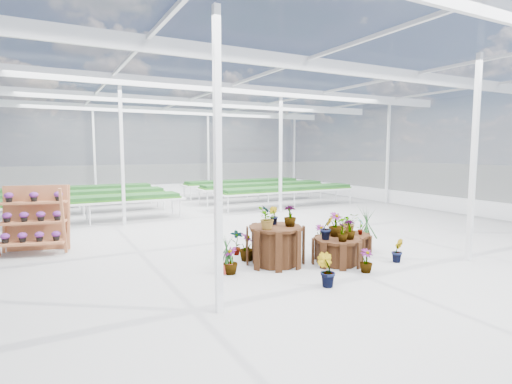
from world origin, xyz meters
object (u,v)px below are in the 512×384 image
plinth_mid (337,251)px  shelf_rack (33,220)px  plinth_tall (275,245)px  plinth_low (351,243)px

plinth_mid → shelf_rack: shelf_rack is taller
plinth_tall → shelf_rack: size_ratio=0.76×
plinth_tall → plinth_mid: 1.35m
plinth_tall → plinth_mid: plinth_tall is taller
shelf_rack → plinth_low: bearing=-12.5°
plinth_low → shelf_rack: bearing=153.6°
plinth_low → shelf_rack: (-6.80, 3.37, 0.59)m
plinth_tall → plinth_low: (2.20, 0.10, -0.20)m
plinth_low → plinth_mid: bearing=-145.0°
plinth_tall → shelf_rack: 5.77m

